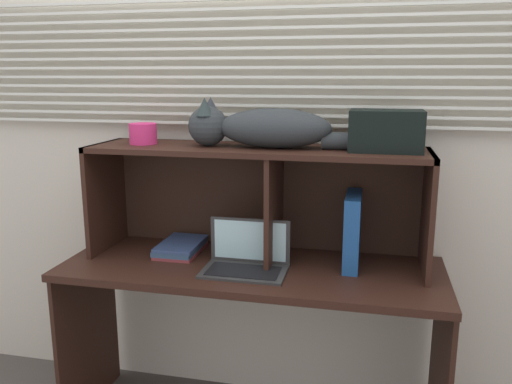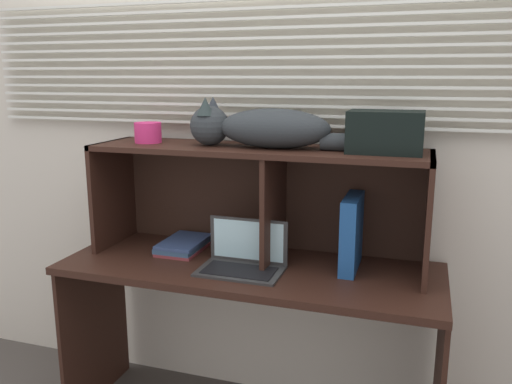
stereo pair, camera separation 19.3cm
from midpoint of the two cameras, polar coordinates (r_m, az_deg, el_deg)
The scene contains 9 objects.
back_panel_with_blinds at distance 2.31m, azimuth -1.19°, elevation 6.68°, with size 4.40×0.08×2.50m.
desk at distance 2.18m, azimuth -3.13°, elevation -11.48°, with size 1.53×0.55×0.75m.
hutch_shelf_unit at distance 2.16m, azimuth -2.13°, elevation 1.25°, with size 1.37×0.35×0.47m.
cat at distance 2.09m, azimuth -2.01°, elevation 7.01°, with size 0.79×0.19×0.20m.
laptop at distance 2.08m, azimuth -3.76°, elevation -7.44°, with size 0.33×0.21×0.19m.
binder_upright at distance 2.11m, azimuth 7.90°, elevation -4.18°, with size 0.06×0.25×0.29m, color #1C4B8D.
book_stack at distance 2.31m, azimuth -10.60°, elevation -5.95°, with size 0.17×0.26×0.05m.
small_basket at distance 2.27m, azimuth -14.62°, elevation 6.16°, with size 0.11×0.11×0.09m, color #DB2E73.
storage_box at distance 2.02m, azimuth 11.32°, elevation 6.55°, with size 0.27×0.18×0.16m, color black.
Camera 1 is at (0.46, -1.71, 1.50)m, focal length 36.71 mm.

